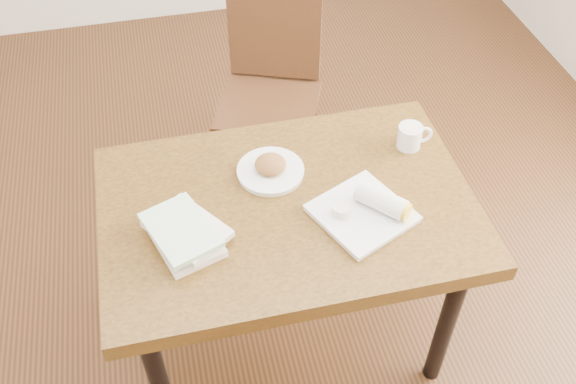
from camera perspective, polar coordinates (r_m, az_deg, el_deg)
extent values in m
cube|color=#472814|center=(2.61, 0.00, -12.36)|extent=(4.00, 5.00, 0.01)
cube|color=brown|center=(2.03, 0.00, -1.57)|extent=(1.17, 0.79, 0.06)
cylinder|color=black|center=(2.15, -11.35, -16.27)|extent=(0.06, 0.06, 0.69)
cylinder|color=black|center=(2.29, 13.94, -11.19)|extent=(0.06, 0.06, 0.69)
cylinder|color=black|center=(2.49, -12.57, -4.34)|extent=(0.06, 0.06, 0.69)
cylinder|color=black|center=(2.61, 8.96, -0.66)|extent=(0.06, 0.06, 0.69)
cylinder|color=#442613|center=(3.09, 2.22, 5.85)|extent=(0.04, 0.04, 0.45)
cylinder|color=#442613|center=(3.14, -4.35, 6.45)|extent=(0.04, 0.04, 0.45)
cylinder|color=#442613|center=(2.83, 1.36, 1.20)|extent=(0.04, 0.04, 0.45)
cylinder|color=#442613|center=(2.88, -5.76, 1.92)|extent=(0.04, 0.04, 0.45)
cube|color=#442613|center=(2.82, -1.74, 7.66)|extent=(0.54, 0.54, 0.04)
cube|color=#442613|center=(2.82, -1.20, 14.18)|extent=(0.39, 0.18, 0.45)
cylinder|color=white|center=(2.10, -1.56, 1.79)|extent=(0.22, 0.22, 0.01)
cylinder|color=white|center=(2.09, -1.56, 1.98)|extent=(0.22, 0.22, 0.01)
ellipsoid|color=#B27538|center=(2.07, -1.58, 2.48)|extent=(0.12, 0.11, 0.06)
cylinder|color=white|center=(2.21, 10.75, 4.87)|extent=(0.08, 0.08, 0.08)
torus|color=white|center=(2.23, 11.92, 4.99)|extent=(0.07, 0.02, 0.07)
cylinder|color=tan|center=(2.19, 10.88, 5.61)|extent=(0.07, 0.07, 0.01)
cylinder|color=#F2E5CC|center=(2.19, 10.89, 5.67)|extent=(0.05, 0.05, 0.00)
cube|color=white|center=(1.98, 6.60, -1.98)|extent=(0.34, 0.34, 0.01)
cube|color=white|center=(1.97, 6.62, -1.78)|extent=(0.34, 0.34, 0.01)
cylinder|color=white|center=(1.96, 8.28, -0.73)|extent=(0.16, 0.16, 0.07)
cylinder|color=yellow|center=(1.94, 10.33, -1.70)|extent=(0.06, 0.06, 0.06)
cylinder|color=silver|center=(1.94, 4.76, -1.62)|extent=(0.06, 0.06, 0.03)
cylinder|color=red|center=(1.94, 4.78, -1.38)|extent=(0.05, 0.05, 0.01)
cube|color=white|center=(1.92, -9.19, -4.02)|extent=(0.23, 0.28, 0.03)
cube|color=silver|center=(1.91, -8.93, -3.26)|extent=(0.27, 0.28, 0.02)
cube|color=#92DC99|center=(1.89, -9.52, -3.31)|extent=(0.24, 0.28, 0.02)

